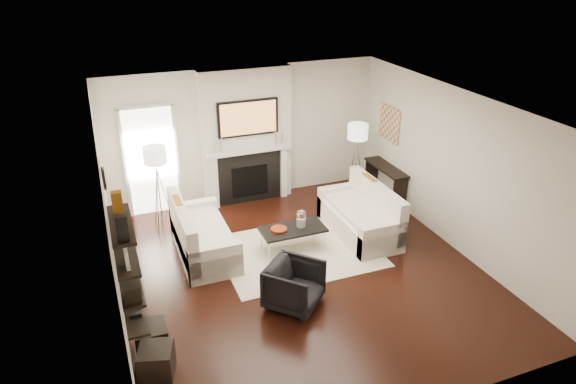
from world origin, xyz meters
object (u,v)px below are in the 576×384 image
object	(u,v)px
coffee_table	(293,229)
armchair	(294,283)
lamp_left_shade	(155,155)
loveseat_left_base	(204,242)
ottoman_near	(152,339)
loveseat_right_base	(359,223)
lamp_right_shade	(358,132)

from	to	relation	value
coffee_table	armchair	world-z (taller)	armchair
coffee_table	lamp_left_shade	xyz separation A→B (m)	(-1.97, 1.57, 1.05)
loveseat_left_base	armchair	world-z (taller)	armchair
coffee_table	ottoman_near	bearing A→B (deg)	-147.35
armchair	loveseat_left_base	bearing A→B (deg)	72.33
lamp_left_shade	ottoman_near	size ratio (longest dim) A/B	1.00
loveseat_right_base	ottoman_near	bearing A→B (deg)	-155.78
coffee_table	armchair	xyz separation A→B (m)	(-0.54, -1.41, -0.03)
loveseat_right_base	coffee_table	distance (m)	1.34
armchair	ottoman_near	bearing A→B (deg)	143.16
lamp_right_shade	coffee_table	bearing A→B (deg)	-143.55
lamp_right_shade	ottoman_near	world-z (taller)	lamp_right_shade
armchair	lamp_left_shade	xyz separation A→B (m)	(-1.43, 2.98, 1.08)
loveseat_right_base	lamp_left_shade	bearing A→B (deg)	156.01
loveseat_left_base	lamp_left_shade	world-z (taller)	lamp_left_shade
loveseat_left_base	lamp_right_shade	bearing A→B (deg)	16.51
loveseat_left_base	ottoman_near	xyz separation A→B (m)	(-1.15, -2.09, -0.01)
lamp_right_shade	lamp_left_shade	bearing A→B (deg)	177.98
loveseat_right_base	lamp_left_shade	size ratio (longest dim) A/B	4.50
loveseat_right_base	lamp_left_shade	distance (m)	3.81
lamp_right_shade	armchair	bearing A→B (deg)	-131.01
loveseat_right_base	ottoman_near	world-z (taller)	loveseat_right_base
lamp_right_shade	ottoman_near	distance (m)	5.61
loveseat_right_base	loveseat_left_base	bearing A→B (deg)	173.22
loveseat_left_base	lamp_right_shade	world-z (taller)	lamp_right_shade
lamp_left_shade	loveseat_left_base	bearing A→B (deg)	-64.92
coffee_table	lamp_left_shade	distance (m)	2.72
lamp_left_shade	lamp_right_shade	distance (m)	3.90
armchair	lamp_right_shade	distance (m)	3.92
coffee_table	loveseat_right_base	bearing A→B (deg)	4.38
loveseat_left_base	loveseat_right_base	xyz separation A→B (m)	(2.76, -0.33, 0.00)
armchair	coffee_table	bearing A→B (deg)	25.56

